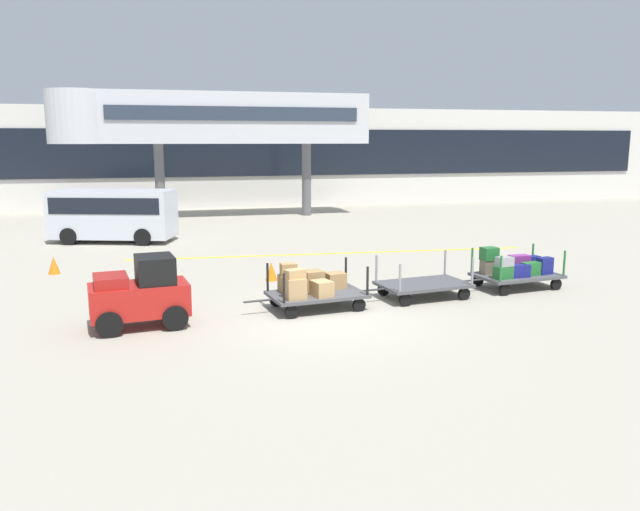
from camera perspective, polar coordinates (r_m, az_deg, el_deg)
ground_plane at (r=14.78m, az=0.27°, el=-5.69°), size 120.00×120.00×0.00m
apron_lead_line at (r=23.05m, az=1.07°, el=0.18°), size 14.59×1.22×0.01m
terminal_building at (r=39.89m, az=-9.19°, el=8.73°), size 60.40×2.51×6.02m
jet_bridge at (r=33.83m, az=-10.67°, el=11.98°), size 16.21×3.00×6.49m
baggage_tug at (r=14.48m, az=-15.87°, el=-3.35°), size 2.22×1.46×1.58m
baggage_cart_lead at (r=15.45m, az=-0.83°, el=-2.89°), size 3.07×1.68×1.12m
baggage_cart_middle at (r=16.80m, az=9.28°, el=-2.63°), size 3.07×1.68×1.10m
baggage_cart_tail at (r=18.44m, az=17.17°, el=-1.18°), size 3.07×1.68×1.15m
shuttle_van at (r=26.92m, az=-18.16°, el=3.79°), size 5.15×3.26×2.10m
safety_cone_near at (r=18.68m, az=-4.40°, el=-1.43°), size 0.36×0.36×0.55m
safety_cone_far at (r=21.20m, az=-22.87°, el=-0.81°), size 0.36×0.36×0.55m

